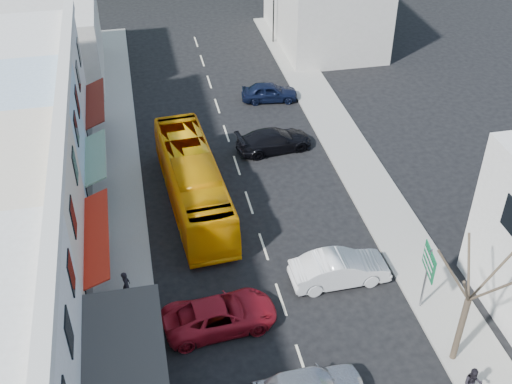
% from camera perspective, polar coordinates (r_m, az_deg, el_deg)
% --- Properties ---
extents(ground, '(120.00, 120.00, 0.00)m').
position_cam_1_polar(ground, '(31.74, 2.24, -9.51)').
color(ground, black).
rests_on(ground, ground).
extents(sidewalk_left, '(3.00, 52.00, 0.15)m').
position_cam_1_polar(sidewalk_left, '(38.77, -12.15, -0.45)').
color(sidewalk_left, gray).
rests_on(sidewalk_left, ground).
extents(sidewalk_right, '(3.00, 52.00, 0.15)m').
position_cam_1_polar(sidewalk_right, '(40.92, 9.18, 2.11)').
color(sidewalk_right, gray).
rests_on(sidewalk_right, ground).
extents(shopfront_row, '(8.25, 30.00, 8.00)m').
position_cam_1_polar(shopfront_row, '(33.08, -21.32, -1.10)').
color(shopfront_row, beige).
rests_on(shopfront_row, ground).
extents(distant_block_left, '(8.00, 10.00, 6.00)m').
position_cam_1_polar(distant_block_left, '(52.66, -18.16, 12.45)').
color(distant_block_left, '#B7B2A8').
rests_on(distant_block_left, ground).
extents(distant_block_right, '(8.00, 12.00, 7.00)m').
position_cam_1_polar(distant_block_right, '(57.38, 6.13, 16.46)').
color(distant_block_right, '#B7B2A8').
rests_on(distant_block_right, ground).
extents(bus, '(3.28, 11.74, 3.10)m').
position_cam_1_polar(bus, '(36.74, -5.61, 0.84)').
color(bus, '#F8A005').
rests_on(bus, ground).
extents(car_white, '(4.44, 1.90, 1.40)m').
position_cam_1_polar(car_white, '(32.42, 7.43, -6.94)').
color(car_white, silver).
rests_on(car_white, ground).
extents(car_red, '(4.75, 2.30, 1.40)m').
position_cam_1_polar(car_red, '(30.10, -3.21, -10.87)').
color(car_red, maroon).
rests_on(car_red, ground).
extents(car_black_near, '(4.69, 2.37, 1.40)m').
position_cam_1_polar(car_black_near, '(42.01, 1.63, 4.60)').
color(car_black_near, black).
rests_on(car_black_near, ground).
extents(car_navy_mid, '(4.59, 2.34, 1.40)m').
position_cam_1_polar(car_navy_mid, '(47.95, 1.20, 8.88)').
color(car_navy_mid, black).
rests_on(car_navy_mid, ground).
extents(pedestrian_left, '(0.46, 0.64, 1.70)m').
position_cam_1_polar(pedestrian_left, '(31.67, -11.48, -8.00)').
color(pedestrian_left, black).
rests_on(pedestrian_left, sidewalk_left).
extents(pedestrian_right, '(0.81, 0.65, 1.70)m').
position_cam_1_polar(pedestrian_right, '(28.66, 18.69, -15.76)').
color(pedestrian_right, black).
rests_on(pedestrian_right, sidewalk_right).
extents(direction_sign, '(0.72, 1.73, 3.71)m').
position_cam_1_polar(direction_sign, '(31.04, 14.83, -7.54)').
color(direction_sign, '#0B5D2F').
rests_on(direction_sign, ground).
extents(street_tree, '(3.08, 3.08, 7.42)m').
position_cam_1_polar(street_tree, '(27.90, 18.35, -9.10)').
color(street_tree, '#332920').
rests_on(street_tree, ground).
extents(traffic_signal, '(0.51, 1.00, 4.96)m').
position_cam_1_polar(traffic_signal, '(56.94, 1.56, 15.39)').
color(traffic_signal, black).
rests_on(traffic_signal, ground).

